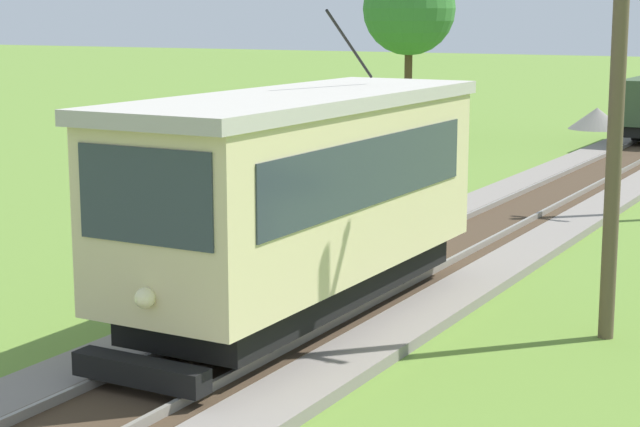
{
  "coord_description": "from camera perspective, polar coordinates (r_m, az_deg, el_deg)",
  "views": [
    {
      "loc": [
        8.39,
        -2.04,
        5.03
      ],
      "look_at": [
        -0.49,
        13.93,
        1.61
      ],
      "focal_mm": 59.81,
      "sensor_mm": 36.0,
      "label": 1
    }
  ],
  "objects": [
    {
      "name": "utility_pole_near_tram",
      "position": [
        16.79,
        15.62,
        6.43
      ],
      "size": [
        1.4,
        0.35,
        7.65
      ],
      "color": "brown",
      "rests_on": "ground"
    },
    {
      "name": "red_tram",
      "position": [
        16.99,
        -0.95,
        1.0
      ],
      "size": [
        2.6,
        8.54,
        4.79
      ],
      "color": "beige",
      "rests_on": "rail_right"
    },
    {
      "name": "gravel_pile",
      "position": [
        49.1,
        14.59,
        4.95
      ],
      "size": [
        2.51,
        2.51,
        0.95
      ],
      "primitive_type": "cone",
      "color": "gray",
      "rests_on": "ground"
    },
    {
      "name": "tree_left_near",
      "position": [
        43.86,
        4.8,
        10.84
      ],
      "size": [
        3.76,
        3.76,
        7.14
      ],
      "color": "#4C3823",
      "rests_on": "ground"
    }
  ]
}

